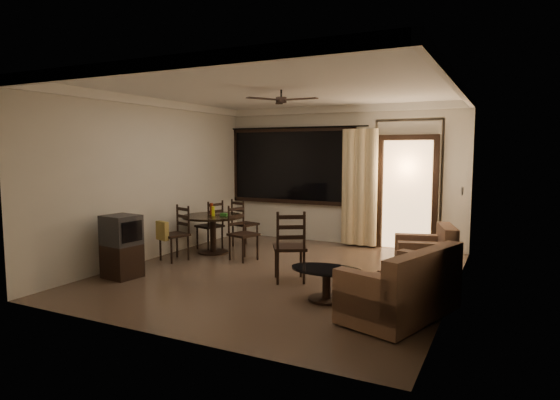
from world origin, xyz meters
The scene contains 12 objects.
ground centered at (0.00, 0.00, 0.00)m, with size 5.50×5.50×0.00m, color #7F6651.
room_shell centered at (0.59, 1.77, 1.83)m, with size 5.50×6.70×5.50m.
dining_table centered at (-1.80, 0.78, 0.56)m, with size 1.12×1.12×0.92m.
dining_chair_west centered at (-2.04, 1.03, 0.28)m, with size 0.53×0.53×0.95m.
dining_chair_east centered at (-1.00, 0.53, 0.28)m, with size 0.53×0.53×0.95m.
dining_chair_south centered at (-2.05, -0.04, 0.31)m, with size 0.53×0.56×0.95m.
dining_chair_north centered at (-1.56, 1.53, 0.28)m, with size 0.53×0.53×0.95m.
tv_cabinet centered at (-2.05, -1.24, 0.47)m, with size 0.55×0.51×0.94m.
sofa centered at (2.10, -1.10, 0.32)m, with size 1.22×1.66×0.79m.
armchair centered at (2.10, 0.57, 0.33)m, with size 0.99×0.99×0.80m.
coffee_table centered at (1.09, -0.91, 0.28)m, with size 0.94×0.57×0.41m.
side_chair centered at (0.30, -0.32, 0.31)m, with size 0.63×0.63×1.05m.
Camera 1 is at (3.13, -6.36, 1.89)m, focal length 30.00 mm.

